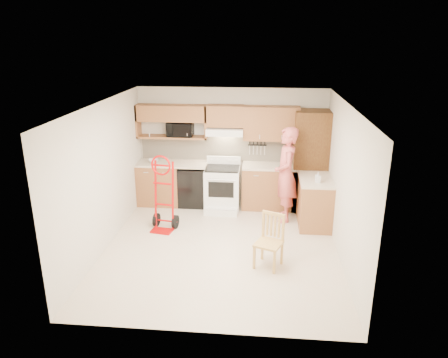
# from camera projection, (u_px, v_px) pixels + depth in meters

# --- Properties ---
(floor) EXTENTS (4.00, 4.50, 0.02)m
(floor) POSITION_uv_depth(u_px,v_px,m) (221.00, 248.00, 7.46)
(floor) COLOR beige
(floor) RESTS_ON ground
(ceiling) EXTENTS (4.00, 4.50, 0.02)m
(ceiling) POSITION_uv_depth(u_px,v_px,m) (221.00, 104.00, 6.64)
(ceiling) COLOR white
(ceiling) RESTS_ON ground
(wall_back) EXTENTS (4.00, 0.02, 2.50)m
(wall_back) POSITION_uv_depth(u_px,v_px,m) (232.00, 146.00, 9.18)
(wall_back) COLOR beige
(wall_back) RESTS_ON ground
(wall_front) EXTENTS (4.00, 0.02, 2.50)m
(wall_front) POSITION_uv_depth(u_px,v_px,m) (202.00, 243.00, 4.92)
(wall_front) COLOR beige
(wall_front) RESTS_ON ground
(wall_left) EXTENTS (0.02, 4.50, 2.50)m
(wall_left) POSITION_uv_depth(u_px,v_px,m) (104.00, 177.00, 7.23)
(wall_left) COLOR beige
(wall_left) RESTS_ON ground
(wall_right) EXTENTS (0.02, 4.50, 2.50)m
(wall_right) POSITION_uv_depth(u_px,v_px,m) (345.00, 184.00, 6.87)
(wall_right) COLOR beige
(wall_right) RESTS_ON ground
(backsplash) EXTENTS (3.92, 0.03, 0.55)m
(backsplash) POSITION_uv_depth(u_px,v_px,m) (232.00, 149.00, 9.17)
(backsplash) COLOR beige
(backsplash) RESTS_ON wall_back
(lower_cab_left) EXTENTS (0.90, 0.60, 0.90)m
(lower_cab_left) POSITION_uv_depth(u_px,v_px,m) (160.00, 184.00, 9.28)
(lower_cab_left) COLOR brown
(lower_cab_left) RESTS_ON ground
(dishwasher) EXTENTS (0.60, 0.60, 0.85)m
(dishwasher) POSITION_uv_depth(u_px,v_px,m) (194.00, 186.00, 9.22)
(dishwasher) COLOR black
(dishwasher) RESTS_ON ground
(lower_cab_right) EXTENTS (1.14, 0.60, 0.90)m
(lower_cab_right) POSITION_uv_depth(u_px,v_px,m) (269.00, 187.00, 9.07)
(lower_cab_right) COLOR brown
(lower_cab_right) RESTS_ON ground
(countertop_left) EXTENTS (1.50, 0.63, 0.04)m
(countertop_left) POSITION_uv_depth(u_px,v_px,m) (172.00, 163.00, 9.10)
(countertop_left) COLOR beige
(countertop_left) RESTS_ON lower_cab_left
(countertop_right) EXTENTS (1.14, 0.63, 0.04)m
(countertop_right) POSITION_uv_depth(u_px,v_px,m) (270.00, 166.00, 8.92)
(countertop_right) COLOR beige
(countertop_right) RESTS_ON lower_cab_right
(cab_return_right) EXTENTS (0.60, 1.00, 0.90)m
(cab_return_right) POSITION_uv_depth(u_px,v_px,m) (315.00, 203.00, 8.24)
(cab_return_right) COLOR brown
(cab_return_right) RESTS_ON ground
(countertop_return) EXTENTS (0.63, 1.00, 0.04)m
(countertop_return) POSITION_uv_depth(u_px,v_px,m) (316.00, 180.00, 8.09)
(countertop_return) COLOR beige
(countertop_return) RESTS_ON cab_return_right
(pantry_tall) EXTENTS (0.70, 0.60, 2.10)m
(pantry_tall) POSITION_uv_depth(u_px,v_px,m) (310.00, 161.00, 8.80)
(pantry_tall) COLOR brown
(pantry_tall) RESTS_ON ground
(upper_cab_left) EXTENTS (1.50, 0.33, 0.34)m
(upper_cab_left) POSITION_uv_depth(u_px,v_px,m) (172.00, 113.00, 8.89)
(upper_cab_left) COLOR brown
(upper_cab_left) RESTS_ON wall_back
(upper_shelf_mw) EXTENTS (1.50, 0.33, 0.04)m
(upper_shelf_mw) POSITION_uv_depth(u_px,v_px,m) (173.00, 137.00, 9.05)
(upper_shelf_mw) COLOR brown
(upper_shelf_mw) RESTS_ON wall_back
(upper_cab_center) EXTENTS (0.76, 0.33, 0.44)m
(upper_cab_center) POSITION_uv_depth(u_px,v_px,m) (225.00, 116.00, 8.80)
(upper_cab_center) COLOR brown
(upper_cab_center) RESTS_ON wall_back
(upper_cab_right) EXTENTS (1.14, 0.33, 0.70)m
(upper_cab_right) POSITION_uv_depth(u_px,v_px,m) (271.00, 123.00, 8.76)
(upper_cab_right) COLOR brown
(upper_cab_right) RESTS_ON wall_back
(range_hood) EXTENTS (0.76, 0.46, 0.14)m
(range_hood) POSITION_uv_depth(u_px,v_px,m) (225.00, 131.00, 8.84)
(range_hood) COLOR white
(range_hood) RESTS_ON wall_back
(knife_strip) EXTENTS (0.40, 0.05, 0.29)m
(knife_strip) POSITION_uv_depth(u_px,v_px,m) (257.00, 148.00, 9.08)
(knife_strip) COLOR black
(knife_strip) RESTS_ON backsplash
(microwave) EXTENTS (0.55, 0.38, 0.30)m
(microwave) POSITION_uv_depth(u_px,v_px,m) (180.00, 129.00, 8.98)
(microwave) COLOR black
(microwave) RESTS_ON upper_shelf_mw
(range) EXTENTS (0.72, 0.95, 1.07)m
(range) POSITION_uv_depth(u_px,v_px,m) (222.00, 185.00, 8.94)
(range) COLOR white
(range) RESTS_ON ground
(person) EXTENTS (0.50, 0.72, 1.88)m
(person) POSITION_uv_depth(u_px,v_px,m) (286.00, 175.00, 8.30)
(person) COLOR #CB5856
(person) RESTS_ON ground
(hand_truck) EXTENTS (0.59, 0.56, 1.32)m
(hand_truck) POSITION_uv_depth(u_px,v_px,m) (162.00, 197.00, 7.94)
(hand_truck) COLOR #C10909
(hand_truck) RESTS_ON ground
(dining_chair) EXTENTS (0.52, 0.54, 0.87)m
(dining_chair) POSITION_uv_depth(u_px,v_px,m) (269.00, 242.00, 6.72)
(dining_chair) COLOR tan
(dining_chair) RESTS_ON ground
(soap_bottle) EXTENTS (0.09, 0.10, 0.20)m
(soap_bottle) POSITION_uv_depth(u_px,v_px,m) (318.00, 177.00, 7.85)
(soap_bottle) COLOR white
(soap_bottle) RESTS_ON countertop_return
(bowl) EXTENTS (0.30, 0.30, 0.06)m
(bowl) POSITION_uv_depth(u_px,v_px,m) (154.00, 161.00, 9.12)
(bowl) COLOR white
(bowl) RESTS_ON countertop_left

